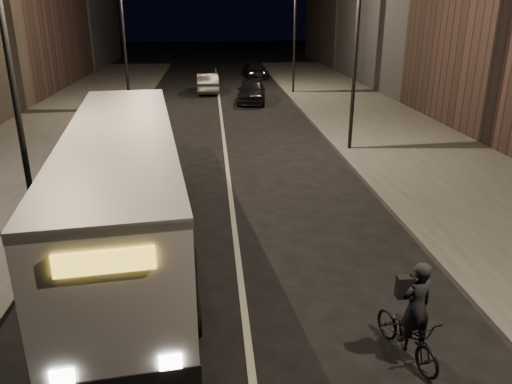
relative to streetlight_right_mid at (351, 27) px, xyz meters
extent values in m
plane|color=black|center=(-5.33, -12.00, -5.36)|extent=(180.00, 180.00, 0.00)
cube|color=#373734|center=(3.17, 2.00, -5.28)|extent=(7.00, 70.00, 0.16)
cube|color=#373734|center=(-13.83, 2.00, -5.28)|extent=(7.00, 70.00, 0.16)
cylinder|color=black|center=(0.27, 0.00, -1.20)|extent=(0.16, 0.16, 8.00)
cylinder|color=black|center=(0.27, 16.00, -1.20)|extent=(0.16, 0.16, 8.00)
cylinder|color=black|center=(-10.93, -8.00, -1.20)|extent=(0.16, 0.16, 8.00)
cylinder|color=black|center=(-10.93, 10.00, -1.20)|extent=(0.16, 0.16, 8.00)
cube|color=silver|center=(-8.23, -8.81, -3.73)|extent=(4.02, 12.46, 3.26)
cube|color=black|center=(-8.23, -8.81, -3.27)|extent=(4.05, 12.06, 1.17)
cube|color=silver|center=(-8.23, -8.81, -2.15)|extent=(4.04, 12.46, 0.18)
cube|color=gold|center=(-7.49, -14.89, -2.61)|extent=(1.43, 0.30, 0.36)
cylinder|color=black|center=(-8.98, -13.22, -4.85)|extent=(0.48, 1.06, 1.02)
cylinder|color=black|center=(-6.45, -12.91, -4.85)|extent=(0.48, 1.06, 1.02)
cylinder|color=black|center=(-9.97, -5.12, -4.85)|extent=(0.48, 1.06, 1.02)
cylinder|color=black|center=(-7.44, -4.81, -4.85)|extent=(0.48, 1.06, 1.02)
imported|color=black|center=(-2.42, -13.94, -4.89)|extent=(1.10, 1.91, 0.95)
imported|color=black|center=(-2.42, -14.14, -4.15)|extent=(0.72, 0.57, 1.73)
imported|color=black|center=(-3.14, 12.72, -4.58)|extent=(2.35, 4.78, 1.57)
imported|color=#333335|center=(-6.13, 17.08, -4.62)|extent=(1.69, 4.55, 1.48)
imported|color=black|center=(-1.73, 25.42, -4.68)|extent=(2.16, 4.80, 1.37)
camera|label=1|loc=(-5.90, -21.37, 0.79)|focal=35.00mm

